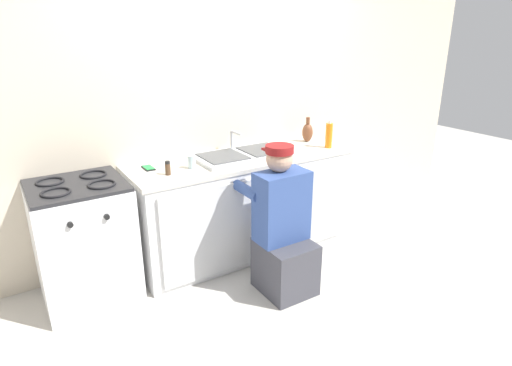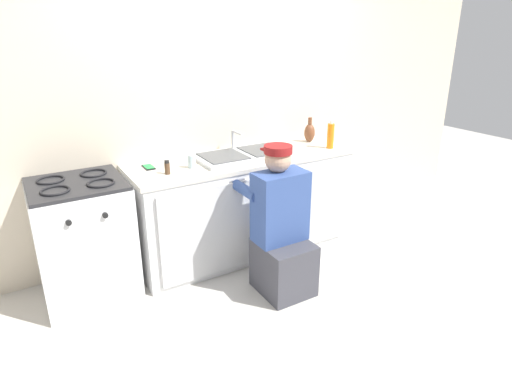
{
  "view_description": "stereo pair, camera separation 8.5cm",
  "coord_description": "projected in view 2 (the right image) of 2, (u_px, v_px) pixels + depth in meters",
  "views": [
    {
      "loc": [
        -1.73,
        -2.64,
        1.87
      ],
      "look_at": [
        0.0,
        0.1,
        0.69
      ],
      "focal_mm": 30.0,
      "sensor_mm": 36.0,
      "label": 1
    },
    {
      "loc": [
        -1.66,
        -2.69,
        1.87
      ],
      "look_at": [
        0.0,
        0.1,
        0.69
      ],
      "focal_mm": 30.0,
      "sensor_mm": 36.0,
      "label": 2
    }
  ],
  "objects": [
    {
      "name": "back_wall",
      "position": [
        224.0,
        103.0,
        3.7
      ],
      "size": [
        6.0,
        0.1,
        2.5
      ],
      "primitive_type": "cube",
      "color": "beige",
      "rests_on": "ground_plane"
    },
    {
      "name": "cell_phone",
      "position": [
        149.0,
        167.0,
        3.27
      ],
      "size": [
        0.07,
        0.14,
        0.01
      ],
      "color": "black",
      "rests_on": "countertop"
    },
    {
      "name": "spice_bottle_pepper",
      "position": [
        167.0,
        167.0,
        3.11
      ],
      "size": [
        0.04,
        0.04,
        0.1
      ],
      "color": "#513823",
      "rests_on": "countertop"
    },
    {
      "name": "soap_bottle_orange",
      "position": [
        331.0,
        136.0,
        3.77
      ],
      "size": [
        0.06,
        0.06,
        0.25
      ],
      "color": "orange",
      "rests_on": "countertop"
    },
    {
      "name": "countertop",
      "position": [
        244.0,
        159.0,
        3.56
      ],
      "size": [
        1.93,
        0.62,
        0.04
      ],
      "primitive_type": "cube",
      "color": "beige",
      "rests_on": "counter_cabinet"
    },
    {
      "name": "stove_range",
      "position": [
        84.0,
        239.0,
        3.06
      ],
      "size": [
        0.63,
        0.62,
        0.89
      ],
      "color": "white",
      "rests_on": "ground_plane"
    },
    {
      "name": "counter_cabinet",
      "position": [
        245.0,
        206.0,
        3.7
      ],
      "size": [
        1.89,
        0.62,
        0.82
      ],
      "color": "white",
      "rests_on": "ground_plane"
    },
    {
      "name": "ground_plane",
      "position": [
        262.0,
        263.0,
        3.6
      ],
      "size": [
        12.0,
        12.0,
        0.0
      ],
      "primitive_type": "plane",
      "color": "beige"
    },
    {
      "name": "water_glass",
      "position": [
        192.0,
        161.0,
        3.26
      ],
      "size": [
        0.06,
        0.06,
        0.1
      ],
      "color": "#ADC6CC",
      "rests_on": "countertop"
    },
    {
      "name": "vase_decorative",
      "position": [
        310.0,
        132.0,
        3.98
      ],
      "size": [
        0.1,
        0.1,
        0.23
      ],
      "color": "brown",
      "rests_on": "countertop"
    },
    {
      "name": "plumber_person",
      "position": [
        281.0,
        233.0,
        3.11
      ],
      "size": [
        0.42,
        0.61,
        1.1
      ],
      "color": "#3F3F47",
      "rests_on": "ground_plane"
    },
    {
      "name": "sink_double_basin",
      "position": [
        244.0,
        154.0,
        3.55
      ],
      "size": [
        0.8,
        0.44,
        0.19
      ],
      "color": "silver",
      "rests_on": "countertop"
    }
  ]
}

